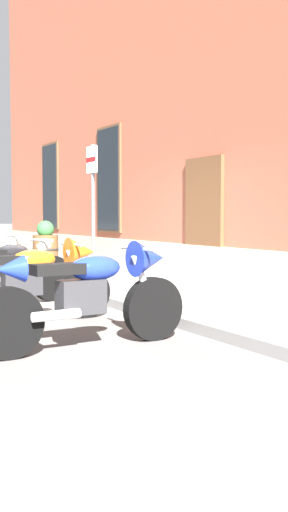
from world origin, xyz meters
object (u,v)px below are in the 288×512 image
object	(u,v)px
motorcycle_black_naked	(8,272)
parking_sign	(93,193)
barrel_planter	(46,245)
motorcycle_orange_sport	(33,276)
motorcycle_blue_sport	(94,290)

from	to	relation	value
motorcycle_black_naked	parking_sign	world-z (taller)	parking_sign
barrel_planter	parking_sign	bearing A→B (deg)	-9.12
motorcycle_black_naked	motorcycle_orange_sport	size ratio (longest dim) A/B	0.99
motorcycle_black_naked	motorcycle_orange_sport	bearing A→B (deg)	-4.41
motorcycle_blue_sport	parking_sign	xyz separation A→B (m)	(-4.01, 1.84, 1.07)
motorcycle_black_naked	motorcycle_orange_sport	world-z (taller)	motorcycle_orange_sport
motorcycle_blue_sport	motorcycle_orange_sport	bearing A→B (deg)	-177.71
motorcycle_black_naked	barrel_planter	bearing A→B (deg)	154.63
motorcycle_orange_sport	barrel_planter	bearing A→B (deg)	158.64
motorcycle_orange_sport	motorcycle_black_naked	bearing A→B (deg)	175.59
motorcycle_blue_sport	parking_sign	distance (m)	4.54
motorcycle_blue_sport	motorcycle_black_naked	bearing A→B (deg)	179.15
motorcycle_orange_sport	parking_sign	distance (m)	3.29
motorcycle_orange_sport	parking_sign	world-z (taller)	parking_sign
motorcycle_orange_sport	motorcycle_blue_sport	distance (m)	1.56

